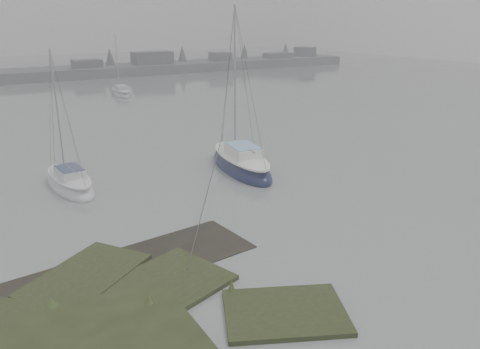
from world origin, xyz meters
name	(u,v)px	position (x,y,z in m)	size (l,w,h in m)	color
ground	(59,124)	(0.00, 30.00, 0.00)	(160.00, 160.00, 0.00)	slate
far_shoreline	(190,65)	(26.84, 61.90, 0.85)	(60.00, 8.00, 4.15)	#4C4F51
sailboat_main	(241,164)	(6.54, 11.99, 0.30)	(3.19, 7.06, 9.61)	#0A1035
sailboat_white	(70,183)	(-2.51, 13.85, 0.23)	(2.20, 5.37, 7.39)	silver
sailboat_far_b	(121,93)	(8.98, 42.01, 0.22)	(2.01, 5.24, 7.25)	#A2A6AB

